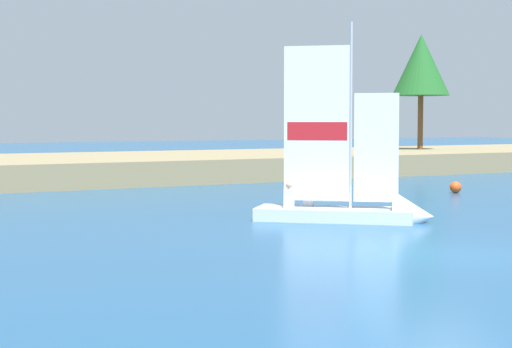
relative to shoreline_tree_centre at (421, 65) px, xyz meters
The scene contains 5 objects.
ground_plane 35.46m from the shoreline_tree_centre, 129.93° to the right, with size 200.00×200.00×0.00m, color navy.
shore_bank 23.13m from the shoreline_tree_centre, behind, with size 80.00×12.35×1.13m, color #897A56.
shoreline_tree_centre is the anchor object (origin of this frame).
sailboat 29.79m from the shoreline_tree_centre, 133.83° to the right, with size 4.74×4.53×6.22m.
channel_buoy 19.85m from the shoreline_tree_centre, 126.56° to the right, with size 0.47×0.47×0.47m, color #E54C19.
Camera 1 is at (-12.36, -13.38, 2.87)m, focal length 58.36 mm.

